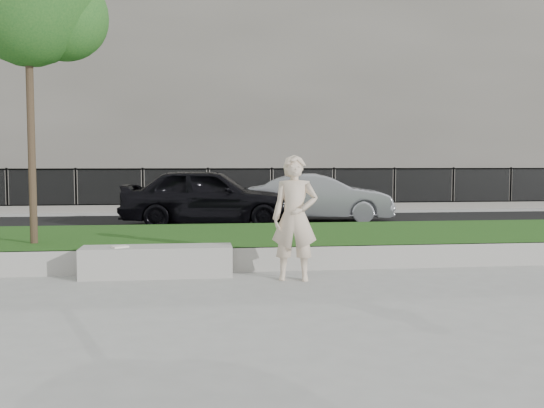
{
  "coord_description": "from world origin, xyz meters",
  "views": [
    {
      "loc": [
        -0.99,
        -8.85,
        1.82
      ],
      "look_at": [
        0.26,
        1.2,
        1.11
      ],
      "focal_mm": 40.0,
      "sensor_mm": 36.0,
      "label": 1
    }
  ],
  "objects": [
    {
      "name": "street",
      "position": [
        0.0,
        8.5,
        0.02
      ],
      "size": [
        34.0,
        7.0,
        0.04
      ],
      "primitive_type": "cube",
      "color": "black",
      "rests_on": "ground"
    },
    {
      "name": "stone_bench",
      "position": [
        -1.62,
        0.8,
        0.24
      ],
      "size": [
        2.36,
        0.59,
        0.48
      ],
      "primitive_type": "cube",
      "color": "#99978F",
      "rests_on": "ground"
    },
    {
      "name": "book",
      "position": [
        -2.19,
        0.73,
        0.5
      ],
      "size": [
        0.29,
        0.26,
        0.03
      ],
      "primitive_type": "cube",
      "rotation": [
        0.0,
        0.0,
        0.52
      ],
      "color": "white",
      "rests_on": "stone_bench"
    },
    {
      "name": "grass_bank",
      "position": [
        0.0,
        3.0,
        0.2
      ],
      "size": [
        34.0,
        4.0,
        0.4
      ],
      "primitive_type": "cube",
      "color": "#0E3A0E",
      "rests_on": "ground"
    },
    {
      "name": "car_silver",
      "position": [
        2.64,
        8.86,
        0.75
      ],
      "size": [
        4.48,
        2.15,
        1.41
      ],
      "primitive_type": "imported",
      "rotation": [
        0.0,
        0.0,
        1.41
      ],
      "color": "gray",
      "rests_on": "street"
    },
    {
      "name": "building_facade",
      "position": [
        0.0,
        20.0,
        5.0
      ],
      "size": [
        34.0,
        10.0,
        10.0
      ],
      "primitive_type": "cube",
      "color": "#615D55",
      "rests_on": "ground"
    },
    {
      "name": "ground",
      "position": [
        0.0,
        0.0,
        0.0
      ],
      "size": [
        90.0,
        90.0,
        0.0
      ],
      "primitive_type": "plane",
      "color": "gray",
      "rests_on": "ground"
    },
    {
      "name": "far_pavement",
      "position": [
        0.0,
        13.0,
        0.06
      ],
      "size": [
        34.0,
        3.0,
        0.12
      ],
      "primitive_type": "cube",
      "color": "gray",
      "rests_on": "ground"
    },
    {
      "name": "car_dark",
      "position": [
        -0.66,
        7.95,
        0.85
      ],
      "size": [
        4.97,
        2.51,
        1.63
      ],
      "primitive_type": "imported",
      "rotation": [
        0.0,
        0.0,
        1.44
      ],
      "color": "black",
      "rests_on": "street"
    },
    {
      "name": "grass_kerb",
      "position": [
        0.0,
        1.04,
        0.2
      ],
      "size": [
        34.0,
        0.08,
        0.4
      ],
      "primitive_type": "cube",
      "color": "#99978F",
      "rests_on": "ground"
    },
    {
      "name": "iron_fence",
      "position": [
        0.0,
        12.0,
        0.54
      ],
      "size": [
        32.0,
        0.3,
        1.5
      ],
      "color": "slate",
      "rests_on": "far_pavement"
    },
    {
      "name": "man",
      "position": [
        0.49,
        0.25,
        0.96
      ],
      "size": [
        0.78,
        0.59,
        1.92
      ],
      "primitive_type": "imported",
      "rotation": [
        0.0,
        0.0,
        -0.21
      ],
      "color": "beige",
      "rests_on": "ground"
    }
  ]
}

